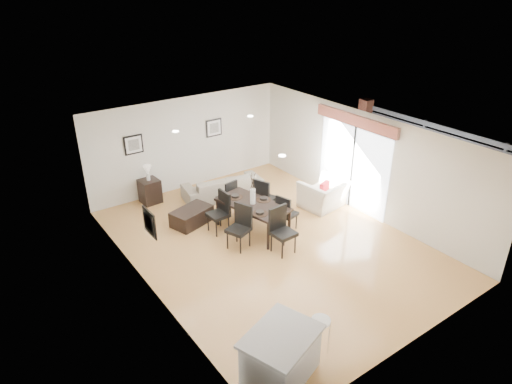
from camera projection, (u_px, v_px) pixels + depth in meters
ground at (270, 243)px, 10.86m from camera, size 8.00×8.00×0.00m
wall_back at (187, 143)px, 13.19m from camera, size 6.00×0.04×2.70m
wall_front at (420, 281)px, 7.34m from camera, size 6.00×0.04×2.70m
wall_left at (145, 232)px, 8.70m from camera, size 0.04×8.00×2.70m
wall_right at (362, 163)px, 11.84m from camera, size 0.04×8.00×2.70m
ceiling at (271, 135)px, 9.68m from camera, size 6.00×8.00×0.02m
sofa at (223, 186)px, 12.97m from camera, size 2.36×1.24×0.65m
armchair at (324, 194)px, 12.40m from camera, size 1.30×1.17×0.76m
courtyard_plant_a at (447, 185)px, 12.96m from camera, size 0.81×0.76×0.73m
courtyard_plant_b at (377, 158)px, 15.00m from camera, size 0.35×0.35×0.61m
dining_table at (253, 206)px, 11.11m from camera, size 1.27×1.96×0.75m
dining_chair_wnear at (241, 224)px, 10.51m from camera, size 0.61×0.61×1.06m
dining_chair_wfar at (221, 210)px, 11.16m from camera, size 0.49×0.49×1.04m
dining_chair_enear at (285, 212)px, 11.17m from camera, size 0.53×0.53×0.96m
dining_chair_efar at (264, 196)px, 11.79m from camera, size 0.62×0.62×1.07m
dining_chair_head at (281, 227)px, 10.33m from camera, size 0.51×0.51×1.10m
dining_chair_foot at (229, 195)px, 12.02m from camera, size 0.50×0.50×0.93m
vase at (253, 190)px, 10.92m from camera, size 0.87×1.42×0.80m
coffee_table at (192, 216)px, 11.63m from camera, size 1.16×0.89×0.41m
side_table at (150, 191)px, 12.65m from camera, size 0.53×0.53×0.67m
table_lamp at (148, 171)px, 12.38m from camera, size 0.22×0.22×0.43m
cushion at (324, 189)px, 12.16m from camera, size 0.37×0.22×0.36m
kitchen_island at (281, 355)px, 7.15m from camera, size 1.44×1.27×0.84m
bar_stool at (321, 324)px, 7.50m from camera, size 0.32×0.32×0.71m
framed_print_back_left at (134, 145)px, 12.21m from camera, size 0.52×0.04×0.52m
framed_print_back_right at (214, 128)px, 13.51m from camera, size 0.52×0.04×0.52m
framed_print_left_wall at (149, 223)px, 8.44m from camera, size 0.04×0.52×0.52m
sliding_door at (354, 149)px, 11.89m from camera, size 0.12×2.70×2.57m
courtyard at (410, 145)px, 14.31m from camera, size 6.00×6.00×2.00m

